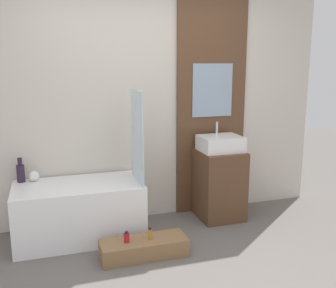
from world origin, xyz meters
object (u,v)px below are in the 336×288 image
(sink, at_px, (220,143))
(bottle_soap_primary, at_px, (127,237))
(wooden_step_bench, at_px, (144,248))
(vase_round_light, at_px, (34,176))
(bathtub, at_px, (79,211))
(bottle_soap_secondary, at_px, (150,234))
(vase_tall_dark, at_px, (21,172))

(sink, xyz_separation_m, bottle_soap_primary, (-1.20, -0.64, -0.65))
(wooden_step_bench, xyz_separation_m, vase_round_light, (-0.93, 0.81, 0.53))
(bathtub, height_order, bottle_soap_secondary, bathtub)
(vase_round_light, bearing_deg, wooden_step_bench, -40.98)
(bathtub, xyz_separation_m, wooden_step_bench, (0.52, -0.57, -0.20))
(wooden_step_bench, xyz_separation_m, bottle_soap_secondary, (0.06, 0.00, 0.13))
(wooden_step_bench, relative_size, sink, 1.76)
(vase_tall_dark, xyz_separation_m, bottle_soap_primary, (0.89, -0.82, -0.46))
(bathtub, bearing_deg, bottle_soap_secondary, -44.80)
(vase_round_light, bearing_deg, sink, -4.79)
(wooden_step_bench, height_order, bottle_soap_secondary, bottle_soap_secondary)
(sink, distance_m, bottle_soap_secondary, 1.34)
(bottle_soap_primary, xyz_separation_m, bottle_soap_secondary, (0.22, 0.00, 0.00))
(vase_tall_dark, distance_m, bottle_soap_primary, 1.29)
(bathtub, distance_m, vase_tall_dark, 0.70)
(sink, bearing_deg, bathtub, -177.57)
(bathtub, xyz_separation_m, bottle_soap_primary, (0.36, -0.57, -0.08))
(wooden_step_bench, bearing_deg, bottle_soap_primary, 180.00)
(sink, distance_m, bottle_soap_primary, 1.51)
(bathtub, distance_m, sink, 1.66)
(vase_tall_dark, relative_size, bottle_soap_secondary, 2.30)
(bathtub, xyz_separation_m, vase_tall_dark, (-0.53, 0.24, 0.38))
(bathtub, relative_size, sink, 2.76)
(sink, xyz_separation_m, bottle_soap_secondary, (-0.98, -0.64, -0.65))
(vase_tall_dark, height_order, bottle_soap_primary, vase_tall_dark)
(sink, xyz_separation_m, vase_tall_dark, (-2.09, 0.18, -0.19))
(sink, bearing_deg, bottle_soap_primary, -151.89)
(wooden_step_bench, relative_size, bottle_soap_primary, 7.85)
(sink, bearing_deg, bottle_soap_secondary, -146.88)
(wooden_step_bench, xyz_separation_m, vase_tall_dark, (-1.05, 0.82, 0.58))
(vase_tall_dark, xyz_separation_m, bottle_soap_secondary, (1.11, -0.82, -0.45))
(wooden_step_bench, height_order, bottle_soap_primary, bottle_soap_primary)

